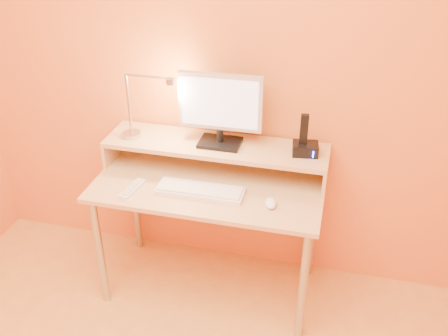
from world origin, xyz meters
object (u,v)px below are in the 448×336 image
(phone_dock, at_px, (305,149))
(lamp_base, at_px, (132,134))
(mouse, at_px, (271,203))
(monitor_panel, at_px, (220,102))
(remote_control, at_px, (132,189))
(keyboard, at_px, (200,191))

(phone_dock, bearing_deg, lamp_base, 173.76)
(lamp_base, bearing_deg, mouse, -16.62)
(monitor_panel, relative_size, remote_control, 2.39)
(monitor_panel, height_order, mouse, monitor_panel)
(keyboard, distance_m, mouse, 0.37)
(monitor_panel, xyz_separation_m, keyboard, (-0.04, -0.26, -0.39))
(lamp_base, relative_size, mouse, 1.03)
(mouse, bearing_deg, monitor_panel, 124.86)
(remote_control, bearing_deg, mouse, 11.80)
(keyboard, bearing_deg, monitor_panel, 80.59)
(monitor_panel, height_order, phone_dock, monitor_panel)
(monitor_panel, relative_size, mouse, 4.53)
(phone_dock, xyz_separation_m, remote_control, (-0.83, -0.31, -0.18))
(monitor_panel, bearing_deg, phone_dock, -2.42)
(monitor_panel, bearing_deg, lamp_base, -176.48)
(lamp_base, xyz_separation_m, mouse, (0.81, -0.24, -0.16))
(remote_control, bearing_deg, monitor_panel, 48.53)
(lamp_base, height_order, keyboard, lamp_base)
(monitor_panel, distance_m, mouse, 0.58)
(lamp_base, xyz_separation_m, phone_dock, (0.94, 0.03, 0.02))
(keyboard, distance_m, remote_control, 0.35)
(lamp_base, distance_m, keyboard, 0.52)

